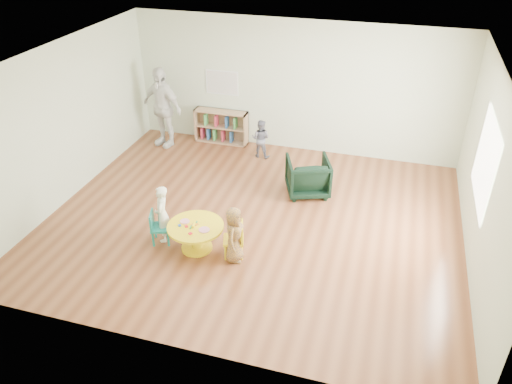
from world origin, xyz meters
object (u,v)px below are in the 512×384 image
at_px(child_left, 162,214).
at_px(adult_caretaker, 162,107).
at_px(armchair, 308,176).
at_px(kid_chair_left, 158,226).
at_px(kid_chair_right, 236,239).
at_px(activity_table, 196,233).
at_px(bookshelf, 221,126).
at_px(child_right, 234,235).
at_px(toddler, 261,139).

xyz_separation_m(child_left, adult_caretaker, (-1.54, 3.31, 0.40)).
bearing_deg(armchair, kid_chair_left, 26.93).
bearing_deg(adult_caretaker, kid_chair_right, -32.47).
distance_m(activity_table, adult_caretaker, 4.07).
height_order(kid_chair_left, adult_caretaker, adult_caretaker).
xyz_separation_m(kid_chair_left, adult_caretaker, (-1.50, 3.40, 0.59)).
bearing_deg(child_left, bookshelf, 168.96).
bearing_deg(adult_caretaker, bookshelf, 40.61).
bearing_deg(bookshelf, child_left, -84.45).
distance_m(child_right, toddler, 3.55).
xyz_separation_m(child_left, child_right, (1.28, -0.18, -0.03)).
height_order(activity_table, child_left, child_left).
height_order(kid_chair_left, kid_chair_right, kid_chair_right).
height_order(activity_table, adult_caretaker, adult_caretaker).
bearing_deg(activity_table, armchair, 58.55).
xyz_separation_m(kid_chair_right, bookshelf, (-1.64, 3.87, 0.05)).
bearing_deg(child_right, bookshelf, 19.07).
xyz_separation_m(armchair, child_left, (-1.96, -2.11, 0.13)).
bearing_deg(child_right, kid_chair_left, 83.12).
distance_m(kid_chair_right, adult_caretaker, 4.43).
relative_size(activity_table, adult_caretaker, 0.50).
relative_size(kid_chair_right, child_left, 0.59).
distance_m(toddler, adult_caretaker, 2.29).
height_order(toddler, adult_caretaker, adult_caretaker).
relative_size(bookshelf, adult_caretaker, 0.68).
distance_m(armchair, child_left, 2.89).
xyz_separation_m(kid_chair_right, child_left, (-1.27, 0.07, 0.18)).
relative_size(armchair, adult_caretaker, 0.44).
relative_size(activity_table, bookshelf, 0.74).
relative_size(activity_table, child_right, 0.96).
bearing_deg(armchair, kid_chair_right, 51.62).
relative_size(toddler, adult_caretaker, 0.47).
bearing_deg(activity_table, child_left, 171.12).
distance_m(bookshelf, child_right, 4.31).
height_order(bookshelf, adult_caretaker, adult_caretaker).
relative_size(child_left, adult_caretaker, 0.55).
relative_size(kid_chair_right, armchair, 0.74).
distance_m(bookshelf, adult_caretaker, 1.38).
relative_size(child_left, toddler, 1.17).
bearing_deg(child_left, adult_caretaker, -171.59).
relative_size(armchair, toddler, 0.93).
bearing_deg(child_left, activity_table, 64.53).
bearing_deg(kid_chair_right, armchair, -34.80).
relative_size(activity_table, armchair, 1.14).
bearing_deg(bookshelf, armchair, -35.94).
xyz_separation_m(kid_chair_left, kid_chair_right, (1.32, 0.03, 0.01)).
relative_size(armchair, child_right, 0.84).
bearing_deg(child_right, toddler, 6.02).
height_order(activity_table, toddler, toddler).
bearing_deg(toddler, kid_chair_right, 101.83).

